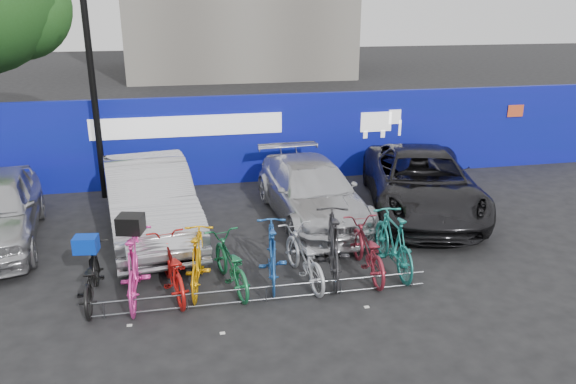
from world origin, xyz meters
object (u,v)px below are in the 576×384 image
object	(u,v)px
car_1	(149,199)
car_2	(312,191)
bike_1	(135,266)
bike_2	(172,267)
lamppost	(91,67)
bike_3	(198,260)
bike_8	(367,250)
bike_rack	(266,293)
bike_0	(90,277)
bike_5	(272,253)
bike_7	(333,245)
car_3	(421,182)
bike_4	(230,264)
bike_6	(304,257)
bike_9	(393,242)

from	to	relation	value
car_1	car_2	distance (m)	3.60
car_2	bike_1	bearing A→B (deg)	-145.37
bike_1	bike_2	bearing A→B (deg)	-173.61
lamppost	bike_1	world-z (taller)	lamppost
bike_3	bike_8	xyz separation A→B (m)	(3.05, -0.08, -0.05)
bike_2	bike_1	bearing A→B (deg)	-5.62
car_1	bike_1	xyz separation A→B (m)	(-0.17, -2.77, -0.19)
bike_rack	car_2	bearing A→B (deg)	65.20
bike_rack	bike_0	bearing A→B (deg)	168.31
lamppost	bike_1	distance (m)	6.15
bike_5	bike_7	world-z (taller)	bike_7
bike_2	bike_0	bearing A→B (deg)	-9.08
car_3	bike_4	bearing A→B (deg)	-134.77
car_3	bike_7	size ratio (longest dim) A/B	2.54
bike_rack	bike_2	world-z (taller)	bike_2
car_3	bike_1	xyz separation A→B (m)	(-6.41, -2.94, -0.12)
bike_4	bike_6	distance (m)	1.31
car_2	bike_8	xyz separation A→B (m)	(0.33, -2.90, -0.17)
bike_0	bike_3	xyz separation A→B (m)	(1.78, 0.14, 0.07)
bike_0	bike_3	size ratio (longest dim) A/B	0.98
bike_6	bike_0	bearing A→B (deg)	-8.31
bike_8	car_2	bearing A→B (deg)	-82.39
bike_7	bike_1	bearing A→B (deg)	13.55
car_2	bike_4	distance (m)	3.65
bike_rack	bike_3	distance (m)	1.34
bike_3	bike_6	world-z (taller)	bike_3
lamppost	bike_6	size ratio (longest dim) A/B	3.40
lamppost	car_1	world-z (taller)	lamppost
car_3	bike_9	distance (m)	3.33
car_2	bike_1	size ratio (longest dim) A/B	2.26
bike_2	bike_5	xyz separation A→B (m)	(1.75, 0.11, 0.07)
lamppost	bike_5	bearing A→B (deg)	-56.90
car_3	bike_5	distance (m)	4.92
bike_0	bike_2	bearing A→B (deg)	179.90
bike_5	bike_6	bearing A→B (deg)	175.46
bike_8	bike_7	bearing A→B (deg)	-4.13
bike_9	bike_7	bearing A→B (deg)	0.51
bike_5	bike_7	distance (m)	1.12
bike_3	bike_9	bearing A→B (deg)	-171.23
bike_4	bike_9	distance (m)	3.03
car_2	bike_6	size ratio (longest dim) A/B	2.52
bike_rack	bike_4	bearing A→B (deg)	130.46
bike_rack	lamppost	bearing A→B (deg)	118.07
car_1	bike_6	world-z (taller)	car_1
bike_rack	bike_6	size ratio (longest dim) A/B	3.12
car_1	bike_2	bearing A→B (deg)	-89.03
bike_9	car_2	bearing A→B (deg)	-72.89
bike_9	lamppost	bearing A→B (deg)	-42.59
bike_3	bike_9	world-z (taller)	bike_9
bike_5	car_2	bearing A→B (deg)	-108.61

